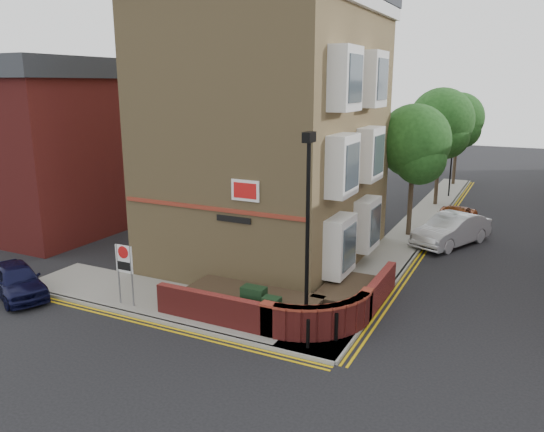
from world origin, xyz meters
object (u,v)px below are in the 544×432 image
at_px(lamppost, 307,235).
at_px(navy_hatchback, 16,280).
at_px(zone_sign, 124,264).
at_px(silver_car_near, 451,230).
at_px(utility_cabinet_large, 254,304).

bearing_deg(lamppost, navy_hatchback, -171.22).
distance_m(zone_sign, silver_car_near, 15.90).
distance_m(lamppost, silver_car_near, 12.77).
distance_m(utility_cabinet_large, navy_hatchback, 9.29).
bearing_deg(lamppost, silver_car_near, 78.01).
relative_size(zone_sign, navy_hatchback, 0.59).
xyz_separation_m(navy_hatchback, silver_car_near, (13.61, 13.94, 0.14)).
relative_size(lamppost, silver_car_near, 1.34).
xyz_separation_m(zone_sign, navy_hatchback, (-4.41, -1.00, -1.01)).
bearing_deg(lamppost, utility_cabinet_large, 176.99).
height_order(navy_hatchback, silver_car_near, silver_car_near).
distance_m(utility_cabinet_large, zone_sign, 4.86).
xyz_separation_m(utility_cabinet_large, navy_hatchback, (-9.11, -1.80, -0.08)).
height_order(lamppost, navy_hatchback, lamppost).
distance_m(navy_hatchback, silver_car_near, 19.48).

